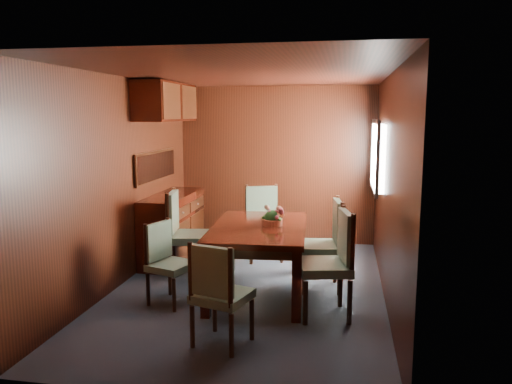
% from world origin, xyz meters
% --- Properties ---
extents(ground, '(4.50, 4.50, 0.00)m').
position_xyz_m(ground, '(0.00, 0.00, 0.00)').
color(ground, '#303842').
rests_on(ground, ground).
extents(room_shell, '(3.06, 4.52, 2.41)m').
position_xyz_m(room_shell, '(-0.10, 0.33, 1.63)').
color(room_shell, black).
rests_on(room_shell, ground).
extents(sideboard, '(0.48, 1.40, 0.90)m').
position_xyz_m(sideboard, '(-1.25, 1.00, 0.45)').
color(sideboard, black).
rests_on(sideboard, ground).
extents(dining_table, '(1.12, 1.69, 0.76)m').
position_xyz_m(dining_table, '(0.13, -0.08, 0.66)').
color(dining_table, black).
rests_on(dining_table, ground).
extents(chair_left_near, '(0.51, 0.52, 0.87)m').
position_xyz_m(chair_left_near, '(-0.78, -0.53, 0.48)').
color(chair_left_near, black).
rests_on(chair_left_near, ground).
extents(chair_left_far, '(0.56, 0.58, 1.07)m').
position_xyz_m(chair_left_far, '(-0.87, 0.30, 0.59)').
color(chair_left_far, black).
rests_on(chair_left_far, ground).
extents(chair_right_near, '(0.58, 0.59, 1.07)m').
position_xyz_m(chair_right_near, '(0.95, -0.58, 0.59)').
color(chair_right_near, black).
rests_on(chair_right_near, ground).
extents(chair_right_far, '(0.53, 0.55, 1.04)m').
position_xyz_m(chair_right_far, '(0.86, 0.18, 0.58)').
color(chair_right_far, black).
rests_on(chair_right_far, ground).
extents(chair_head, '(0.54, 0.53, 0.93)m').
position_xyz_m(chair_head, '(0.02, -1.45, 0.51)').
color(chair_head, black).
rests_on(chair_head, ground).
extents(chair_foot, '(0.60, 0.59, 1.01)m').
position_xyz_m(chair_foot, '(-0.05, 1.28, 0.56)').
color(chair_foot, black).
rests_on(chair_foot, ground).
extents(flower_centerpiece, '(0.24, 0.24, 0.24)m').
position_xyz_m(flower_centerpiece, '(0.27, -0.04, 0.88)').
color(flower_centerpiece, '#A95433').
rests_on(flower_centerpiece, dining_table).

